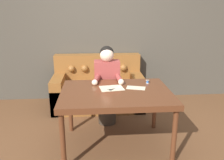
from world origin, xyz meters
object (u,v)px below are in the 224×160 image
Objects in this scene: dining_table at (116,96)px; thread_spool at (148,82)px; scissors at (113,89)px; couch at (98,89)px; person at (107,86)px.

dining_table is 30.49× the size of thread_spool.
dining_table is 0.11m from scissors.
thread_spool is (0.50, 0.22, 0.02)m from scissors.
thread_spool is at bearing 24.08° from scissors.
couch is 7.74× the size of scissors.
dining_table is 0.55m from thread_spool.
scissors is 4.62× the size of thread_spool.
person reaches higher than thread_spool.
scissors is at bearing -85.88° from person.
couch is at bearing 99.81° from person.
scissors reaches higher than dining_table.
thread_spool reaches higher than dining_table.
thread_spool is at bearing -34.15° from person.
couch is 35.82× the size of thread_spool.
scissors is at bearing -82.71° from couch.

